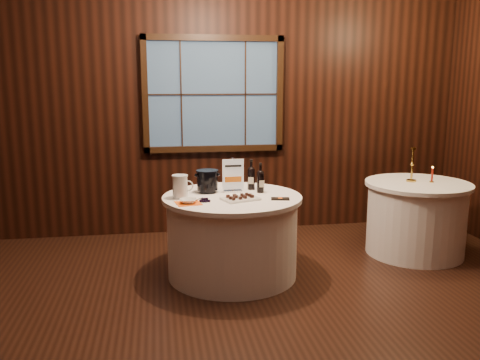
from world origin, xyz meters
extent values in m
plane|color=black|center=(0.00, 0.00, 0.00)|extent=(6.00, 6.00, 0.00)
cube|color=black|center=(0.00, 2.50, 1.50)|extent=(6.00, 0.02, 3.00)
cube|color=#3B587D|center=(0.00, 2.47, 1.65)|extent=(1.50, 0.01, 1.20)
cylinder|color=white|center=(0.00, 1.00, 0.36)|extent=(1.20, 1.20, 0.73)
cylinder|color=white|center=(0.00, 1.00, 0.75)|extent=(1.28, 1.28, 0.04)
cylinder|color=white|center=(2.00, 1.30, 0.36)|extent=(1.00, 1.00, 0.73)
cylinder|color=white|center=(2.00, 1.30, 0.75)|extent=(1.08, 1.08, 0.04)
cube|color=silver|center=(0.03, 1.16, 0.78)|extent=(0.18, 0.10, 0.02)
cube|color=silver|center=(0.03, 1.16, 0.94)|extent=(0.02, 0.02, 0.31)
cube|color=silver|center=(0.03, 1.15, 0.94)|extent=(0.20, 0.02, 0.29)
cylinder|color=black|center=(0.22, 1.24, 0.86)|extent=(0.07, 0.07, 0.19)
sphere|color=black|center=(0.22, 1.24, 0.96)|extent=(0.07, 0.07, 0.07)
cylinder|color=black|center=(0.22, 1.24, 1.01)|extent=(0.03, 0.03, 0.08)
cylinder|color=black|center=(0.22, 1.24, 1.05)|extent=(0.03, 0.03, 0.02)
cube|color=beige|center=(0.22, 1.20, 0.86)|extent=(0.05, 0.02, 0.07)
cylinder|color=black|center=(0.28, 1.09, 0.86)|extent=(0.07, 0.07, 0.18)
sphere|color=black|center=(0.28, 1.09, 0.95)|extent=(0.07, 0.07, 0.07)
cylinder|color=black|center=(0.28, 1.09, 1.00)|extent=(0.03, 0.03, 0.08)
cylinder|color=black|center=(0.28, 1.09, 1.04)|extent=(0.03, 0.03, 0.02)
cube|color=beige|center=(0.28, 1.06, 0.86)|extent=(0.05, 0.01, 0.06)
cylinder|color=black|center=(-0.21, 1.18, 0.78)|extent=(0.15, 0.15, 0.03)
cylinder|color=black|center=(-0.21, 1.18, 0.88)|extent=(0.20, 0.20, 0.17)
cylinder|color=black|center=(-0.21, 1.18, 0.97)|extent=(0.21, 0.21, 0.02)
cube|color=white|center=(0.05, 0.82, 0.78)|extent=(0.36, 0.30, 0.02)
cube|color=black|center=(0.40, 0.78, 0.78)|extent=(0.18, 0.11, 0.01)
cylinder|color=#3A2A15|center=(-0.34, 0.81, 0.79)|extent=(0.06, 0.02, 0.03)
cylinder|color=silver|center=(-0.47, 0.99, 0.87)|extent=(0.13, 0.13, 0.20)
cylinder|color=silver|center=(-0.47, 0.99, 0.97)|extent=(0.15, 0.15, 0.01)
torus|color=silver|center=(-0.40, 0.99, 0.88)|extent=(0.10, 0.02, 0.10)
cube|color=orange|center=(-0.42, 0.77, 0.77)|extent=(0.24, 0.24, 0.00)
imported|color=white|center=(-0.42, 0.77, 0.79)|extent=(0.16, 0.16, 0.04)
cylinder|color=#B89339|center=(1.95, 1.35, 0.78)|extent=(0.10, 0.10, 0.02)
cylinder|color=#B89339|center=(1.95, 1.35, 0.95)|extent=(0.02, 0.02, 0.32)
cylinder|color=#B89339|center=(1.95, 1.35, 1.12)|extent=(0.05, 0.05, 0.03)
cylinder|color=#B89339|center=(2.13, 1.28, 0.78)|extent=(0.05, 0.05, 0.01)
cylinder|color=#AC1C0D|center=(2.13, 1.28, 0.85)|extent=(0.02, 0.02, 0.14)
sphere|color=#FFB23F|center=(2.13, 1.28, 0.93)|extent=(0.02, 0.02, 0.02)
camera|label=1|loc=(-0.66, -3.49, 1.81)|focal=38.00mm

